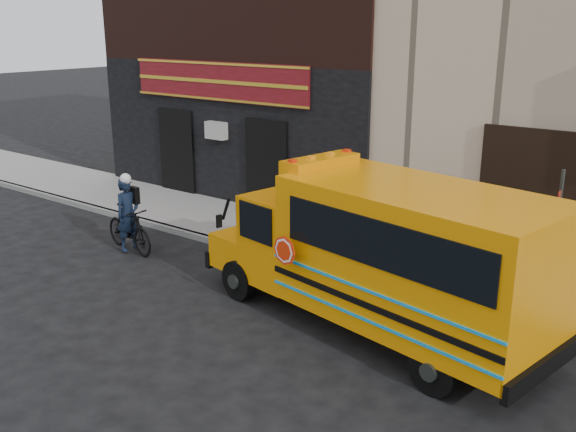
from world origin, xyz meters
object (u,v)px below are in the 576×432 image
(sign_pole, at_px, (555,240))
(bicycle, at_px, (129,229))
(school_bus, at_px, (385,252))
(cyclist, at_px, (128,216))

(sign_pole, relative_size, bicycle, 1.52)
(school_bus, relative_size, bicycle, 3.81)
(school_bus, height_order, cyclist, school_bus)
(school_bus, height_order, bicycle, school_bus)
(bicycle, height_order, cyclist, cyclist)
(bicycle, bearing_deg, school_bus, -81.50)
(school_bus, relative_size, sign_pole, 2.51)
(cyclist, bearing_deg, sign_pole, -73.04)
(cyclist, bearing_deg, school_bus, -86.51)
(school_bus, relative_size, cyclist, 4.09)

